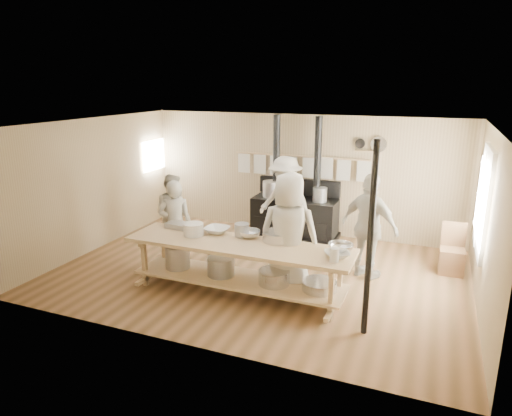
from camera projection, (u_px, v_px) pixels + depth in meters
The scene contains 24 objects.
ground at pixel (259, 272), 8.10m from camera, with size 7.00×7.00×0.00m, color brown.
room_shell at pixel (259, 183), 7.66m from camera, with size 7.00×7.00×7.00m.
window_right at pixel (484, 201), 6.99m from camera, with size 0.09×1.50×1.65m.
left_opening at pixel (154, 155), 10.69m from camera, with size 0.00×0.90×0.90m.
stove at pixel (295, 213), 9.85m from camera, with size 1.90×0.75×2.60m.
towel_rail at pixel (300, 164), 9.83m from camera, with size 3.00×0.04×0.47m.
back_wall_shelf at pixel (371, 146), 9.21m from camera, with size 0.63×0.14×0.32m.
prep_table at pixel (238, 263), 7.16m from camera, with size 3.60×0.90×0.85m.
support_post at pixel (370, 242), 5.81m from camera, with size 0.08×0.08×2.60m, color black.
cook_far_left at pixel (175, 225), 8.04m from camera, with size 0.60×0.39×1.64m, color beige.
cook_left at pixel (172, 211), 9.19m from camera, with size 0.73×0.57×1.51m, color beige.
cook_center at pixel (289, 234), 7.07m from camera, with size 0.96×0.62×1.96m, color beige.
cook_right at pixel (369, 227), 7.66m from camera, with size 1.07×0.44×1.82m, color beige.
cook_by_window at pixel (285, 202), 9.21m from camera, with size 1.19×0.69×1.85m, color beige.
chair at pixel (452, 258), 8.02m from camera, with size 0.42×0.42×0.89m.
bowl_white_a at pixel (217, 230), 7.54m from camera, with size 0.40×0.40×0.10m, color white.
bowl_steel_a at pixel (250, 234), 7.32m from camera, with size 0.35×0.35×0.11m, color silver.
bowl_white_b at pixel (337, 254), 6.49m from camera, with size 0.35×0.35×0.09m, color white.
bowl_steel_b at pixel (341, 248), 6.71m from camera, with size 0.37×0.37×0.12m, color silver.
roasting_pan at pixel (178, 225), 7.80m from camera, with size 0.40×0.27×0.09m, color #B2B2B7.
mixing_bowl_large at pixel (278, 236), 7.14m from camera, with size 0.48×0.48×0.15m, color silver.
bucket_galv at pixel (242, 230), 7.36m from camera, with size 0.23×0.23×0.21m, color gray.
deep_bowl_enamel at pixel (194, 229), 7.40m from camera, with size 0.32×0.32×0.20m, color white.
pitcher at pixel (334, 255), 6.31m from camera, with size 0.13×0.13×0.20m, color white.
Camera 1 is at (2.74, -6.98, 3.27)m, focal length 32.00 mm.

